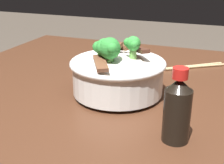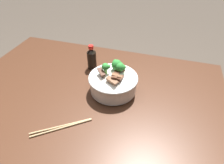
{
  "view_description": "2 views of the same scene",
  "coord_description": "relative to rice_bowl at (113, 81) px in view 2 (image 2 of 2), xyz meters",
  "views": [
    {
      "loc": [
        -0.12,
        0.67,
        1.04
      ],
      "look_at": [
        0.11,
        0.08,
        0.79
      ],
      "focal_mm": 48.67,
      "sensor_mm": 36.0,
      "label": 1
    },
    {
      "loc": [
        0.29,
        -0.58,
        1.34
      ],
      "look_at": [
        0.1,
        0.03,
        0.82
      ],
      "focal_mm": 30.83,
      "sensor_mm": 36.0,
      "label": 2
    }
  ],
  "objects": [
    {
      "name": "rice_bowl",
      "position": [
        0.0,
        0.0,
        0.0
      ],
      "size": [
        0.22,
        0.22,
        0.14
      ],
      "color": "white",
      "rests_on": "dining_table"
    },
    {
      "name": "soy_sauce_bottle",
      "position": [
        -0.16,
        0.15,
        0.0
      ],
      "size": [
        0.05,
        0.05,
        0.13
      ],
      "color": "black",
      "rests_on": "dining_table"
    },
    {
      "name": "dining_table",
      "position": [
        -0.1,
        -0.06,
        -0.16
      ],
      "size": [
        1.2,
        0.85,
        0.75
      ],
      "color": "#472819",
      "rests_on": "ground"
    },
    {
      "name": "chopsticks_pair",
      "position": [
        -0.13,
        -0.25,
        -0.05
      ],
      "size": [
        0.2,
        0.15,
        0.01
      ],
      "color": "tan",
      "rests_on": "dining_table"
    }
  ]
}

